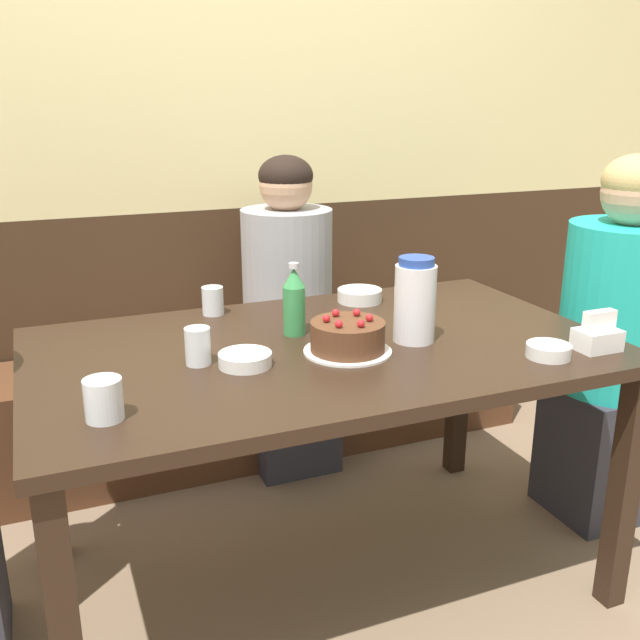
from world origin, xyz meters
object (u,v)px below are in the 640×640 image
bowl_soup_white (245,359)px  glass_water_tall (198,346)px  napkin_holder (598,336)px  glass_shot_small (213,301)px  person_grey_tee (288,325)px  bench_seat (241,402)px  person_teal_shirt (617,344)px  bowl_rice_small (548,351)px  bowl_side_dish (360,295)px  glass_tumbler_short (104,399)px  water_pitcher (415,301)px  birthday_cake (348,337)px  soju_bottle (294,301)px

bowl_soup_white → glass_water_tall: bearing=151.4°
napkin_holder → glass_shot_small: (-0.84, 0.68, 0.00)m
napkin_holder → person_grey_tee: size_ratio=0.09×
bench_seat → person_teal_shirt: (1.02, -0.84, 0.38)m
glass_water_tall → glass_shot_small: bearing=71.0°
bowl_rice_small → glass_shot_small: (-0.69, 0.68, 0.03)m
bench_seat → bowl_side_dish: size_ratio=16.39×
napkin_holder → bench_seat: bearing=119.2°
napkin_holder → glass_tumbler_short: bearing=177.5°
water_pitcher → napkin_holder: 0.47m
glass_water_tall → person_teal_shirt: person_teal_shirt is taller
bench_seat → napkin_holder: bearing=-60.8°
bench_seat → glass_shot_small: bearing=-113.6°
water_pitcher → glass_water_tall: water_pitcher is taller
bowl_side_dish → person_teal_shirt: bearing=-24.7°
water_pitcher → glass_water_tall: 0.58m
bowl_soup_white → glass_shot_small: (0.03, 0.45, 0.03)m
birthday_cake → water_pitcher: water_pitcher is taller
napkin_holder → person_teal_shirt: (0.38, 0.30, -0.17)m
bench_seat → birthday_cake: size_ratio=10.22×
bench_seat → birthday_cake: 1.07m
glass_tumbler_short → person_teal_shirt: person_teal_shirt is taller
napkin_holder → person_teal_shirt: size_ratio=0.09×
bench_seat → soju_bottle: bearing=-93.1°
bench_seat → person_grey_tee: bearing=-37.4°
birthday_cake → water_pitcher: size_ratio=0.99×
birthday_cake → soju_bottle: (-0.08, 0.19, 0.05)m
bowl_soup_white → bowl_side_dish: 0.65m
birthday_cake → glass_tumbler_short: (-0.62, -0.17, 0.00)m
bowl_side_dish → water_pitcher: bearing=-94.2°
bench_seat → napkin_holder: size_ratio=21.06×
bench_seat → napkin_holder: (0.64, -1.14, 0.55)m
glass_shot_small → person_teal_shirt: (1.22, -0.38, -0.17)m
birthday_cake → glass_tumbler_short: 0.64m
water_pitcher → napkin_holder: bearing=-31.2°
glass_tumbler_short → glass_shot_small: (0.38, 0.63, -0.00)m
water_pitcher → bowl_side_dish: 0.41m
soju_bottle → person_teal_shirt: size_ratio=0.17×
napkin_holder → bowl_soup_white: bearing=165.0°
person_grey_tee → water_pitcher: bearing=5.9°
water_pitcher → bench_seat: bearing=104.8°
glass_tumbler_short → glass_shot_small: size_ratio=1.03×
napkin_holder → glass_water_tall: napkin_holder is taller
bench_seat → glass_water_tall: 1.07m
bench_seat → bowl_rice_small: bowl_rice_small is taller
birthday_cake → water_pitcher: 0.21m
water_pitcher → glass_shot_small: bearing=134.9°
bench_seat → birthday_cake: bearing=-87.8°
bench_seat → person_teal_shirt: bearing=-39.7°
water_pitcher → person_teal_shirt: 0.82m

